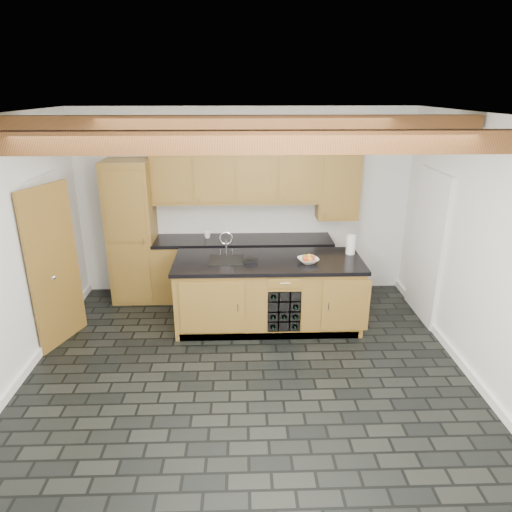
{
  "coord_description": "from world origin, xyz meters",
  "views": [
    {
      "loc": [
        -0.03,
        -4.26,
        3.03
      ],
      "look_at": [
        0.12,
        0.8,
        1.17
      ],
      "focal_mm": 32.0,
      "sensor_mm": 36.0,
      "label": 1
    }
  ],
  "objects_px": {
    "kitchen_scale": "(250,260)",
    "fruit_bowl": "(308,260)",
    "paper_towel": "(351,245)",
    "island": "(269,293)"
  },
  "relations": [
    {
      "from": "island",
      "to": "paper_towel",
      "type": "distance_m",
      "value": 1.28
    },
    {
      "from": "kitchen_scale",
      "to": "fruit_bowl",
      "type": "height_order",
      "value": "fruit_bowl"
    },
    {
      "from": "island",
      "to": "kitchen_scale",
      "type": "relative_size",
      "value": 13.17
    },
    {
      "from": "paper_towel",
      "to": "fruit_bowl",
      "type": "bearing_deg",
      "value": -152.89
    },
    {
      "from": "kitchen_scale",
      "to": "paper_towel",
      "type": "bearing_deg",
      "value": 10.71
    },
    {
      "from": "island",
      "to": "fruit_bowl",
      "type": "distance_m",
      "value": 0.71
    },
    {
      "from": "fruit_bowl",
      "to": "paper_towel",
      "type": "xyz_separation_m",
      "value": [
        0.62,
        0.32,
        0.1
      ]
    },
    {
      "from": "fruit_bowl",
      "to": "paper_towel",
      "type": "bearing_deg",
      "value": 27.11
    },
    {
      "from": "kitchen_scale",
      "to": "fruit_bowl",
      "type": "bearing_deg",
      "value": -3.9
    },
    {
      "from": "island",
      "to": "fruit_bowl",
      "type": "bearing_deg",
      "value": -11.86
    }
  ]
}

